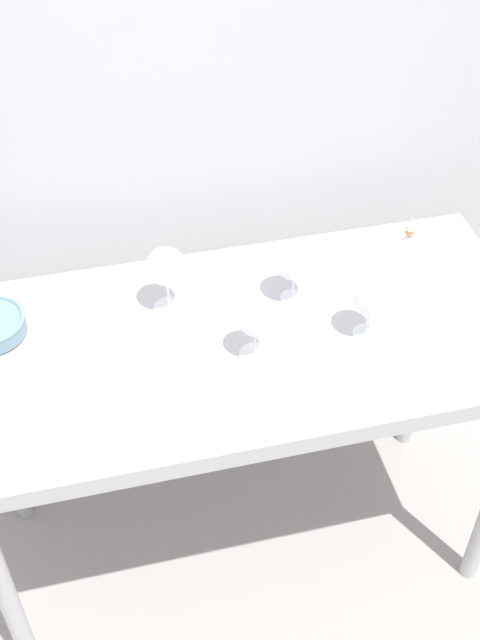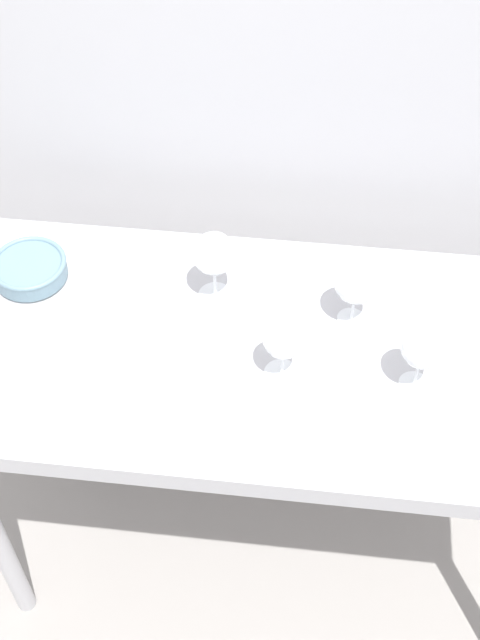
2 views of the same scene
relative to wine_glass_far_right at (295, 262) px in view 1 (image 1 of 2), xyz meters
name	(u,v)px [view 1 (image 1 of 2)]	position (x,y,z in m)	size (l,w,h in m)	color
ground_plane	(240,540)	(-0.15, -0.09, -1.01)	(6.00, 6.00, 0.00)	gray
back_wall	(193,79)	(-0.15, 0.40, 0.29)	(3.80, 0.04, 2.60)	#BCBCC1
steel_counter	(241,367)	(-0.15, -0.10, -0.22)	(1.40, 0.65, 0.90)	#B2B2B7
wine_glass_far_right	(295,262)	(0.00, 0.00, 0.00)	(0.09, 0.09, 0.16)	white
wine_glass_near_center	(255,320)	(-0.14, -0.16, 0.00)	(0.08, 0.08, 0.16)	white
wine_glass_near_right	(371,297)	(0.13, -0.16, 0.00)	(0.09, 0.09, 0.17)	white
wine_glass_far_left	(166,268)	(-0.30, 0.04, 0.01)	(0.09, 0.09, 0.18)	white
tasting_sheet_upper	(112,339)	(-0.45, -0.04, -0.11)	(0.15, 0.26, 0.00)	white
decanter_funnel	(407,246)	(0.32, 0.07, -0.07)	(0.11, 0.11, 0.14)	silver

